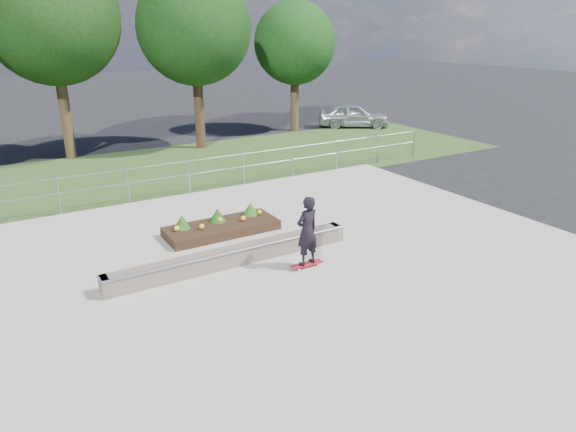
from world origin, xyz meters
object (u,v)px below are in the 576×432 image
object	(u,v)px
skateboarder	(307,231)
parked_car	(354,115)
planter_bed	(221,226)
grind_ledge	(234,256)

from	to	relation	value
skateboarder	parked_car	xyz separation A→B (m)	(12.00, 13.77, -0.28)
planter_bed	skateboarder	distance (m)	3.18
grind_ledge	parked_car	bearing A→B (deg)	43.69
grind_ledge	parked_car	size ratio (longest dim) A/B	1.54
skateboarder	parked_car	size ratio (longest dim) A/B	0.44
grind_ledge	planter_bed	world-z (taller)	planter_bed
planter_bed	parked_car	bearing A→B (deg)	40.08
planter_bed	parked_car	size ratio (longest dim) A/B	0.77
grind_ledge	skateboarder	size ratio (longest dim) A/B	3.52
planter_bed	skateboarder	size ratio (longest dim) A/B	1.76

